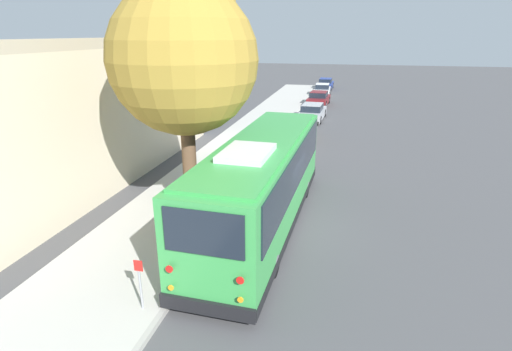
{
  "coord_description": "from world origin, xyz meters",
  "views": [
    {
      "loc": [
        -12.65,
        -1.93,
        6.48
      ],
      "look_at": [
        1.45,
        1.34,
        1.3
      ],
      "focal_mm": 28.0,
      "sensor_mm": 36.0,
      "label": 1
    }
  ],
  "objects": [
    {
      "name": "parked_sedan_silver",
      "position": [
        18.78,
        0.82,
        0.59
      ],
      "size": [
        4.77,
        1.97,
        1.27
      ],
      "rotation": [
        0.0,
        0.0,
        -0.05
      ],
      "color": "#A8AAAF",
      "rests_on": "ground"
    },
    {
      "name": "parked_sedan_tan",
      "position": [
        12.98,
        1.04,
        0.58
      ],
      "size": [
        4.36,
        1.93,
        1.26
      ],
      "rotation": [
        0.0,
        0.0,
        0.06
      ],
      "color": "tan",
      "rests_on": "ground"
    },
    {
      "name": "parked_sedan_white",
      "position": [
        31.8,
        0.98,
        0.61
      ],
      "size": [
        4.19,
        1.77,
        1.32
      ],
      "rotation": [
        0.0,
        0.0,
        0.02
      ],
      "color": "silver",
      "rests_on": "ground"
    },
    {
      "name": "sign_post_near",
      "position": [
        -5.4,
        2.59,
        0.84
      ],
      "size": [
        0.06,
        0.22,
        1.33
      ],
      "color": "gray",
      "rests_on": "sidewalk_slab"
    },
    {
      "name": "curb_strip",
      "position": [
        0.0,
        2.08,
        0.07
      ],
      "size": [
        80.0,
        0.14,
        0.15
      ],
      "primitive_type": "cube",
      "color": "#9D9A94",
      "rests_on": "ground"
    },
    {
      "name": "fire_hydrant",
      "position": [
        6.21,
        2.61,
        0.55
      ],
      "size": [
        0.22,
        0.22,
        0.81
      ],
      "color": "red",
      "rests_on": "sidewalk_slab"
    },
    {
      "name": "sign_post_far",
      "position": [
        -3.71,
        2.59,
        0.97
      ],
      "size": [
        0.06,
        0.22,
        1.59
      ],
      "color": "gray",
      "rests_on": "sidewalk_slab"
    },
    {
      "name": "parked_sedan_blue",
      "position": [
        37.57,
        1.0,
        0.61
      ],
      "size": [
        4.52,
        1.82,
        1.31
      ],
      "rotation": [
        0.0,
        0.0,
        -0.04
      ],
      "color": "navy",
      "rests_on": "ground"
    },
    {
      "name": "parked_sedan_maroon",
      "position": [
        25.81,
        0.88,
        0.6
      ],
      "size": [
        4.34,
        2.0,
        1.29
      ],
      "rotation": [
        0.0,
        0.0,
        -0.06
      ],
      "color": "maroon",
      "rests_on": "ground"
    },
    {
      "name": "shuttle_bus",
      "position": [
        -0.15,
        0.74,
        1.77
      ],
      "size": [
        10.73,
        2.79,
        3.33
      ],
      "rotation": [
        0.0,
        0.0,
        -0.04
      ],
      "color": "green",
      "rests_on": "ground"
    },
    {
      "name": "street_tree",
      "position": [
        0.26,
        3.49,
        5.97
      ],
      "size": [
        4.98,
        4.98,
        8.73
      ],
      "color": "brown",
      "rests_on": "sidewalk_slab"
    },
    {
      "name": "sidewalk_slab",
      "position": [
        0.0,
        4.2,
        0.07
      ],
      "size": [
        80.0,
        4.09,
        0.15
      ],
      "primitive_type": "cube",
      "color": "#B2AFA8",
      "rests_on": "ground"
    },
    {
      "name": "building_backdrop",
      "position": [
        3.03,
        11.55,
        2.96
      ],
      "size": [
        18.27,
        8.18,
        6.31
      ],
      "color": "beige",
      "rests_on": "ground"
    },
    {
      "name": "ground_plane",
      "position": [
        0.0,
        0.0,
        0.0
      ],
      "size": [
        160.0,
        160.0,
        0.0
      ],
      "primitive_type": "plane",
      "color": "#474749"
    }
  ]
}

